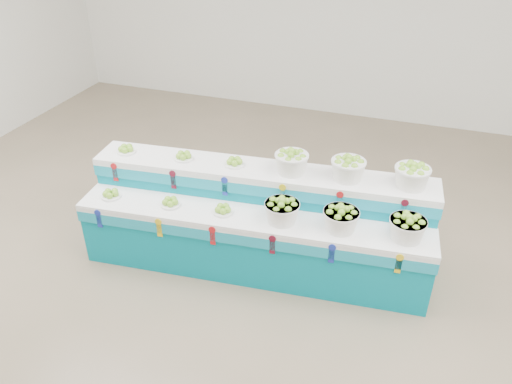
% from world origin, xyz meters
% --- Properties ---
extents(ground, '(10.00, 10.00, 0.00)m').
position_xyz_m(ground, '(0.00, 0.00, 0.00)').
color(ground, '#6F624E').
rests_on(ground, ground).
extents(display_stand, '(3.63, 1.24, 1.02)m').
position_xyz_m(display_stand, '(-0.11, 0.68, 0.51)').
color(display_stand, '#027F96').
rests_on(display_stand, ground).
extents(plate_lower_left, '(0.22, 0.22, 0.09)m').
position_xyz_m(plate_lower_left, '(-1.58, 0.33, 0.77)').
color(plate_lower_left, white).
rests_on(plate_lower_left, display_stand).
extents(plate_lower_mid, '(0.22, 0.22, 0.09)m').
position_xyz_m(plate_lower_mid, '(-0.93, 0.39, 0.77)').
color(plate_lower_mid, white).
rests_on(plate_lower_mid, display_stand).
extents(plate_lower_right, '(0.22, 0.22, 0.09)m').
position_xyz_m(plate_lower_right, '(-0.37, 0.44, 0.77)').
color(plate_lower_right, white).
rests_on(plate_lower_right, display_stand).
extents(basket_lower_left, '(0.37, 0.37, 0.24)m').
position_xyz_m(basket_lower_left, '(0.21, 0.49, 0.84)').
color(basket_lower_left, silver).
rests_on(basket_lower_left, display_stand).
extents(basket_lower_mid, '(0.37, 0.37, 0.24)m').
position_xyz_m(basket_lower_mid, '(0.77, 0.54, 0.84)').
color(basket_lower_mid, silver).
rests_on(basket_lower_mid, display_stand).
extents(basket_lower_right, '(0.37, 0.37, 0.24)m').
position_xyz_m(basket_lower_right, '(1.37, 0.60, 0.84)').
color(basket_lower_right, silver).
rests_on(basket_lower_right, display_stand).
extents(plate_upper_left, '(0.22, 0.22, 0.09)m').
position_xyz_m(plate_upper_left, '(-1.62, 0.77, 1.07)').
color(plate_upper_left, white).
rests_on(plate_upper_left, display_stand).
extents(plate_upper_mid, '(0.22, 0.22, 0.09)m').
position_xyz_m(plate_upper_mid, '(-0.97, 0.83, 1.07)').
color(plate_upper_mid, white).
rests_on(plate_upper_mid, display_stand).
extents(plate_upper_right, '(0.22, 0.22, 0.09)m').
position_xyz_m(plate_upper_right, '(-0.42, 0.88, 1.07)').
color(plate_upper_right, white).
rests_on(plate_upper_right, display_stand).
extents(basket_upper_left, '(0.37, 0.37, 0.24)m').
position_xyz_m(basket_upper_left, '(0.17, 0.93, 1.14)').
color(basket_upper_left, silver).
rests_on(basket_upper_left, display_stand).
extents(basket_upper_mid, '(0.37, 0.37, 0.24)m').
position_xyz_m(basket_upper_mid, '(0.73, 0.98, 1.14)').
color(basket_upper_mid, silver).
rests_on(basket_upper_mid, display_stand).
extents(basket_upper_right, '(0.37, 0.37, 0.24)m').
position_xyz_m(basket_upper_right, '(1.33, 1.04, 1.14)').
color(basket_upper_right, silver).
rests_on(basket_upper_right, display_stand).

